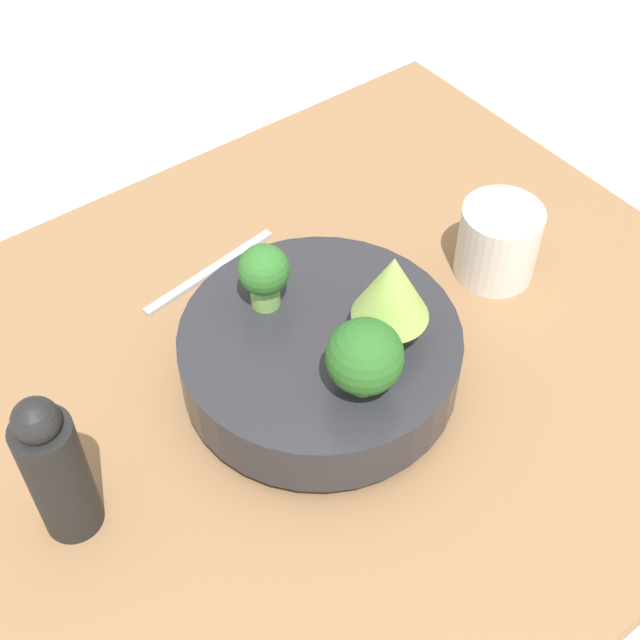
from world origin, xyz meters
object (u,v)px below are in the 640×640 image
cup (498,242)px  fork (210,272)px  pepper_mill (56,470)px  bowl (320,356)px

cup → fork: size_ratio=0.49×
pepper_mill → fork: size_ratio=0.94×
cup → fork: 0.32m
cup → pepper_mill: (0.51, 0.00, 0.04)m
pepper_mill → bowl: bearing=178.3°
fork → bowl: bearing=91.8°
bowl → pepper_mill: bearing=-1.7°
bowl → fork: (0.01, -0.19, -0.04)m
cup → fork: bearing=-36.0°
bowl → fork: 0.20m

